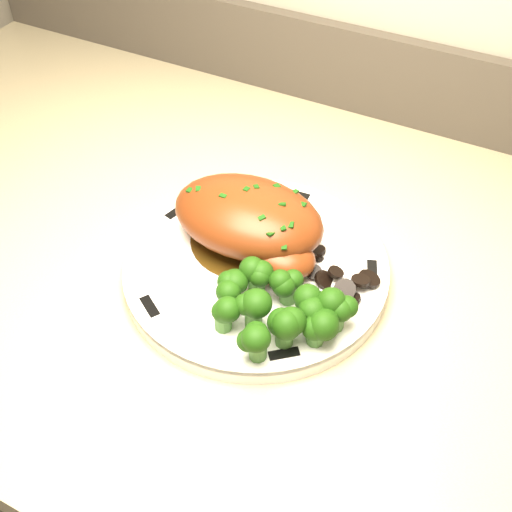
% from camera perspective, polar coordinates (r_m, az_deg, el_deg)
% --- Properties ---
extents(plate, '(0.37, 0.37, 0.02)m').
position_cam_1_polar(plate, '(0.69, -0.00, -1.14)').
color(plate, white).
rests_on(plate, counter).
extents(rim_accent_0, '(0.02, 0.03, 0.00)m').
position_cam_1_polar(rim_accent_0, '(0.69, 10.28, -1.27)').
color(rim_accent_0, black).
rests_on(rim_accent_0, plate).
extents(rim_accent_1, '(0.03, 0.01, 0.00)m').
position_cam_1_polar(rim_accent_1, '(0.77, 3.71, 5.48)').
color(rim_accent_1, black).
rests_on(rim_accent_1, plate).
extents(rim_accent_2, '(0.02, 0.03, 0.00)m').
position_cam_1_polar(rim_accent_2, '(0.75, -7.06, 3.95)').
color(rim_accent_2, black).
rests_on(rim_accent_2, plate).
extents(rim_accent_3, '(0.03, 0.02, 0.00)m').
position_cam_1_polar(rim_accent_3, '(0.65, -9.43, -4.45)').
color(rim_accent_3, black).
rests_on(rim_accent_3, plate).
extents(rim_accent_4, '(0.03, 0.03, 0.00)m').
position_cam_1_polar(rim_accent_4, '(0.61, 2.50, -8.70)').
color(rim_accent_4, black).
rests_on(rim_accent_4, plate).
extents(gravy_pool, '(0.13, 0.13, 0.00)m').
position_cam_1_polar(gravy_pool, '(0.71, -0.69, 1.54)').
color(gravy_pool, '#3C280A').
rests_on(gravy_pool, plate).
extents(chicken_breast, '(0.18, 0.12, 0.07)m').
position_cam_1_polar(chicken_breast, '(0.69, -0.39, 3.11)').
color(chicken_breast, brown).
rests_on(chicken_breast, plate).
extents(mushroom_pile, '(0.10, 0.07, 0.02)m').
position_cam_1_polar(mushroom_pile, '(0.67, 5.64, -1.56)').
color(mushroom_pile, black).
rests_on(mushroom_pile, plate).
extents(broccoli_florets, '(0.13, 0.10, 0.04)m').
position_cam_1_polar(broccoli_florets, '(0.61, 1.73, -4.75)').
color(broccoli_florets, '#498136').
rests_on(broccoli_florets, plate).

